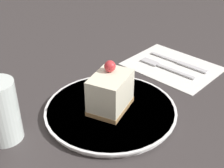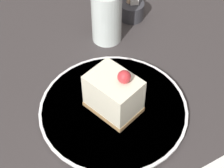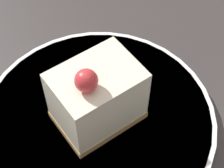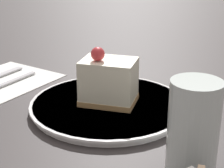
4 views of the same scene
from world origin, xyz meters
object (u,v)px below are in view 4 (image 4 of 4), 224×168
(plate, at_px, (109,105))
(cake_slice, at_px, (108,81))
(drinking_glass, at_px, (193,126))
(fork, at_px, (1,86))

(plate, bearing_deg, cake_slice, 98.73)
(plate, distance_m, cake_slice, 0.05)
(cake_slice, distance_m, drinking_glass, 0.22)
(fork, bearing_deg, cake_slice, -172.94)
(drinking_glass, bearing_deg, plate, -24.81)
(cake_slice, bearing_deg, plate, -99.96)
(plate, relative_size, fork, 1.72)
(plate, bearing_deg, fork, 9.55)
(cake_slice, bearing_deg, fork, -9.31)
(cake_slice, height_order, drinking_glass, drinking_glass)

